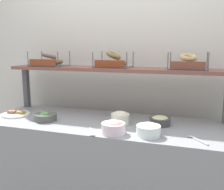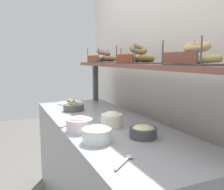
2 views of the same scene
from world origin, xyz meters
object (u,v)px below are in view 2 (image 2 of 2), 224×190
bowl_tuna_salad (143,131)px  serving_plate_white (71,103)px  bagel_basket_sesame (196,57)px  bowl_veggie_mix (74,107)px  bowl_scallion_spread (97,133)px  serving_spoon_by_edge (65,125)px  bagel_basket_poppy (103,58)px  bagel_basket_cinnamon_raisin (138,57)px  bowl_lox_spread (79,123)px  bowl_potato_salad (112,119)px  serving_spoon_near_plate (126,160)px

bowl_tuna_salad → serving_plate_white: 1.29m
bagel_basket_sesame → bowl_veggie_mix: bearing=-161.2°
bowl_veggie_mix → bowl_scallion_spread: bearing=-6.9°
bowl_tuna_salad → serving_spoon_by_edge: bowl_tuna_salad is taller
bagel_basket_poppy → bagel_basket_cinnamon_raisin: bagel_basket_cinnamon_raisin is taller
bowl_scallion_spread → bagel_basket_cinnamon_raisin: size_ratio=0.53×
serving_spoon_by_edge → serving_plate_white: bearing=163.1°
bowl_tuna_salad → serving_spoon_by_edge: bearing=-140.0°
bowl_scallion_spread → bagel_basket_poppy: (-1.06, 0.47, 0.43)m
bowl_lox_spread → bowl_potato_salad: bowl_potato_salad is taller
bowl_potato_salad → serving_spoon_by_edge: 0.33m
bowl_scallion_spread → bowl_veggie_mix: bearing=173.1°
bowl_scallion_spread → bowl_tuna_salad: bowl_scallion_spread is taller
bowl_scallion_spread → bowl_veggie_mix: bowl_scallion_spread is taller
serving_plate_white → bagel_basket_cinnamon_raisin: bagel_basket_cinnamon_raisin is taller
bowl_lox_spread → bowl_potato_salad: bearing=94.7°
bowl_veggie_mix → bagel_basket_cinnamon_raisin: bearing=39.0°
serving_spoon_by_edge → bowl_potato_salad: bearing=67.2°
bagel_basket_sesame → serving_spoon_by_edge: bearing=-136.9°
serving_spoon_near_plate → bagel_basket_poppy: size_ratio=0.43×
serving_plate_white → bagel_basket_sesame: size_ratio=0.81×
bowl_tuna_salad → bagel_basket_poppy: size_ratio=0.51×
bowl_tuna_salad → serving_spoon_near_plate: bearing=-43.0°
bowl_lox_spread → serving_plate_white: 1.02m
bowl_lox_spread → bowl_potato_salad: size_ratio=1.14×
bowl_scallion_spread → bagel_basket_poppy: bearing=156.2°
bowl_lox_spread → bagel_basket_sesame: bearing=47.8°
bowl_scallion_spread → serving_spoon_by_edge: bearing=-167.3°
bowl_potato_salad → serving_spoon_near_plate: bearing=-17.6°
serving_plate_white → bagel_basket_poppy: (0.18, 0.30, 0.47)m
bowl_veggie_mix → serving_spoon_near_plate: bowl_veggie_mix is taller
serving_spoon_near_plate → serving_spoon_by_edge: 0.71m
serving_spoon_by_edge → bagel_basket_poppy: size_ratio=0.49×
bowl_scallion_spread → bagel_basket_sesame: 0.69m
bowl_scallion_spread → bagel_basket_cinnamon_raisin: 0.78m
bowl_lox_spread → serving_spoon_near_plate: size_ratio=1.20×
bowl_veggie_mix → serving_spoon_near_plate: 1.21m
serving_spoon_near_plate → bowl_tuna_salad: bearing=137.0°
bowl_potato_salad → bowl_veggie_mix: (-0.63, -0.10, -0.02)m
bowl_tuna_salad → bagel_basket_poppy: 1.20m
bagel_basket_sesame → serving_spoon_near_plate: bearing=-79.4°
bowl_tuna_salad → bagel_basket_poppy: (-1.10, 0.19, 0.44)m
bowl_veggie_mix → serving_spoon_near_plate: size_ratio=1.32×
bowl_veggie_mix → serving_plate_white: (-0.35, 0.06, -0.02)m
serving_spoon_near_plate → bagel_basket_poppy: bearing=162.2°
bowl_veggie_mix → bagel_basket_poppy: bagel_basket_poppy is taller
serving_plate_white → serving_spoon_by_edge: size_ratio=1.58×
bowl_veggie_mix → bagel_basket_poppy: 0.59m
bowl_tuna_salad → bagel_basket_cinnamon_raisin: bearing=154.6°
serving_plate_white → bagel_basket_poppy: bearing=58.1°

